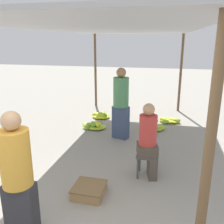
% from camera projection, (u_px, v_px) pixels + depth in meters
% --- Properties ---
extents(canopy_post_front_right, '(0.08, 0.08, 2.51)m').
position_uv_depth(canopy_post_front_right, '(205.00, 185.00, 1.90)').
color(canopy_post_front_right, brown).
rests_on(canopy_post_front_right, ground).
extents(canopy_post_back_left, '(0.08, 0.08, 2.51)m').
position_uv_depth(canopy_post_back_left, '(95.00, 71.00, 8.73)').
color(canopy_post_back_left, brown).
rests_on(canopy_post_back_left, ground).
extents(canopy_post_back_right, '(0.08, 0.08, 2.51)m').
position_uv_depth(canopy_post_back_right, '(181.00, 74.00, 8.10)').
color(canopy_post_back_right, brown).
rests_on(canopy_post_back_right, ground).
extents(canopy_tarp, '(3.29, 7.03, 0.04)m').
position_uv_depth(canopy_tarp, '(115.00, 29.00, 4.96)').
color(canopy_tarp, '#B2B2B7').
rests_on(canopy_tarp, canopy_post_front_left).
extents(vendor_foreground, '(0.37, 0.36, 1.61)m').
position_uv_depth(vendor_foreground, '(18.00, 177.00, 2.79)').
color(vendor_foreground, '#2D2D33').
rests_on(vendor_foreground, ground).
extents(stool, '(0.34, 0.34, 0.42)m').
position_uv_depth(stool, '(147.00, 158.00, 4.33)').
color(stool, '#4C4C4C').
rests_on(stool, ground).
extents(vendor_seated, '(0.41, 0.41, 1.32)m').
position_uv_depth(vendor_seated, '(149.00, 140.00, 4.22)').
color(vendor_seated, '#4C4238').
rests_on(vendor_seated, ground).
extents(banana_pile_left_0, '(0.66, 0.57, 0.24)m').
position_uv_depth(banana_pile_left_0, '(94.00, 126.00, 6.74)').
color(banana_pile_left_0, '#CCD628').
rests_on(banana_pile_left_0, ground).
extents(banana_pile_left_1, '(0.58, 0.47, 0.20)m').
position_uv_depth(banana_pile_left_1, '(101.00, 115.00, 7.67)').
color(banana_pile_left_1, '#85BA34').
rests_on(banana_pile_left_1, ground).
extents(banana_pile_right_0, '(0.64, 0.61, 0.14)m').
position_uv_depth(banana_pile_right_0, '(169.00, 120.00, 7.26)').
color(banana_pile_right_0, '#ACC92D').
rests_on(banana_pile_right_0, ground).
extents(banana_pile_right_1, '(0.60, 0.44, 0.33)m').
position_uv_depth(banana_pile_right_1, '(154.00, 127.00, 6.62)').
color(banana_pile_right_1, '#A9C82E').
rests_on(banana_pile_right_1, ground).
extents(crate_near, '(0.48, 0.48, 0.17)m').
position_uv_depth(crate_near, '(89.00, 190.00, 3.84)').
color(crate_near, '#9E7A4C').
rests_on(crate_near, ground).
extents(shopper_walking_mid, '(0.45, 0.45, 1.71)m').
position_uv_depth(shopper_walking_mid, '(121.00, 103.00, 5.88)').
color(shopper_walking_mid, '#384766').
rests_on(shopper_walking_mid, ground).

